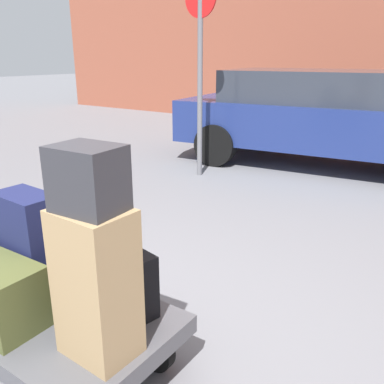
{
  "coord_description": "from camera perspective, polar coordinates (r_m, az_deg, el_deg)",
  "views": [
    {
      "loc": [
        1.62,
        -1.14,
        1.63
      ],
      "look_at": [
        0.0,
        1.2,
        0.69
      ],
      "focal_mm": 38.82,
      "sensor_mm": 36.0,
      "label": 1
    }
  ],
  "objects": [
    {
      "name": "duffel_bag_black_front_right",
      "position": [
        2.28,
        -11.62,
        -11.48
      ],
      "size": [
        0.58,
        0.39,
        0.35
      ],
      "primitive_type": "cube",
      "rotation": [
        0.0,
        0.0,
        -0.21
      ],
      "color": "black",
      "rests_on": "luggage_cart"
    },
    {
      "name": "parked_car",
      "position": [
        6.73,
        17.17,
        10.06
      ],
      "size": [
        4.48,
        2.31,
        1.42
      ],
      "color": "navy",
      "rests_on": "ground_plane"
    },
    {
      "name": "luggage_cart",
      "position": [
        2.41,
        -17.29,
        -17.17
      ],
      "size": [
        1.17,
        0.8,
        0.34
      ],
      "color": "#4C4C51",
      "rests_on": "ground_plane"
    },
    {
      "name": "no_parking_sign",
      "position": [
        5.73,
        1.12,
        17.81
      ],
      "size": [
        0.5,
        0.07,
        2.58
      ],
      "color": "slate",
      "rests_on": "ground_plane"
    },
    {
      "name": "suitcase_navy_center",
      "position": [
        2.47,
        -21.32,
        -6.78
      ],
      "size": [
        0.37,
        0.22,
        0.59
      ],
      "primitive_type": "cube",
      "rotation": [
        0.0,
        0.0,
        -0.04
      ],
      "color": "#191E47",
      "rests_on": "luggage_cart"
    },
    {
      "name": "duffel_bag_charcoal_topmost_pile",
      "position": [
        1.7,
        -14.11,
        1.8
      ],
      "size": [
        0.29,
        0.23,
        0.27
      ],
      "primitive_type": "cube",
      "rotation": [
        0.0,
        0.0,
        0.07
      ],
      "color": "#2D2D33",
      "rests_on": "suitcase_tan_rear_right"
    },
    {
      "name": "suitcase_tan_rear_right",
      "position": [
        1.89,
        -12.97,
        -12.26
      ],
      "size": [
        0.33,
        0.26,
        0.69
      ],
      "primitive_type": "cube",
      "rotation": [
        0.0,
        0.0,
        -0.03
      ],
      "color": "#9E7F56",
      "rests_on": "luggage_cart"
    },
    {
      "name": "ground_plane",
      "position": [
        2.57,
        -16.69,
        -22.07
      ],
      "size": [
        60.0,
        60.0,
        0.0
      ],
      "primitive_type": "plane",
      "color": "slate"
    }
  ]
}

